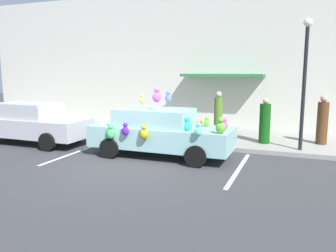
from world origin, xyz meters
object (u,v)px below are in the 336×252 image
(plush_covered_car, at_px, (160,132))
(pedestrian_by_lamp, at_px, (265,123))
(teddy_bear_on_sidewalk, at_px, (198,132))
(pedestrian_walking_past, at_px, (218,117))
(parked_sedan_behind, at_px, (32,123))
(pedestrian_near_shopfront, at_px, (322,122))
(street_lamp_post, at_px, (305,72))

(plush_covered_car, height_order, pedestrian_by_lamp, plush_covered_car)
(teddy_bear_on_sidewalk, bearing_deg, plush_covered_car, -112.36)
(plush_covered_car, relative_size, pedestrian_walking_past, 2.50)
(teddy_bear_on_sidewalk, relative_size, pedestrian_by_lamp, 0.51)
(plush_covered_car, relative_size, parked_sedan_behind, 1.04)
(pedestrian_walking_past, distance_m, pedestrian_by_lamp, 1.73)
(parked_sedan_behind, bearing_deg, pedestrian_near_shopfront, 16.91)
(parked_sedan_behind, bearing_deg, street_lamp_post, 10.98)
(plush_covered_car, xyz_separation_m, pedestrian_near_shopfront, (4.95, 3.17, 0.16))
(plush_covered_car, distance_m, pedestrian_by_lamp, 3.98)
(plush_covered_car, xyz_separation_m, pedestrian_walking_past, (1.30, 2.64, 0.21))
(pedestrian_near_shopfront, height_order, pedestrian_walking_past, pedestrian_walking_past)
(street_lamp_post, distance_m, pedestrian_by_lamp, 2.30)
(teddy_bear_on_sidewalk, bearing_deg, pedestrian_near_shopfront, 17.65)
(plush_covered_car, relative_size, teddy_bear_on_sidewalk, 5.56)
(teddy_bear_on_sidewalk, height_order, pedestrian_near_shopfront, pedestrian_near_shopfront)
(parked_sedan_behind, distance_m, street_lamp_post, 9.91)
(plush_covered_car, xyz_separation_m, teddy_bear_on_sidewalk, (0.76, 1.84, -0.27))
(parked_sedan_behind, distance_m, pedestrian_walking_past, 7.08)
(pedestrian_near_shopfront, relative_size, pedestrian_by_lamp, 1.07)
(parked_sedan_behind, distance_m, pedestrian_by_lamp, 8.69)
(pedestrian_walking_past, bearing_deg, pedestrian_near_shopfront, 8.26)
(pedestrian_walking_past, bearing_deg, parked_sedan_behind, -158.61)
(parked_sedan_behind, xyz_separation_m, pedestrian_near_shopfront, (10.23, 3.11, 0.17))
(teddy_bear_on_sidewalk, height_order, street_lamp_post, street_lamp_post)
(street_lamp_post, relative_size, pedestrian_by_lamp, 2.59)
(street_lamp_post, height_order, pedestrian_by_lamp, street_lamp_post)
(plush_covered_car, xyz_separation_m, pedestrian_by_lamp, (3.02, 2.59, 0.09))
(street_lamp_post, bearing_deg, plush_covered_car, -155.81)
(teddy_bear_on_sidewalk, distance_m, pedestrian_near_shopfront, 4.42)
(pedestrian_near_shopfront, bearing_deg, plush_covered_car, -147.35)
(plush_covered_car, relative_size, street_lamp_post, 1.08)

